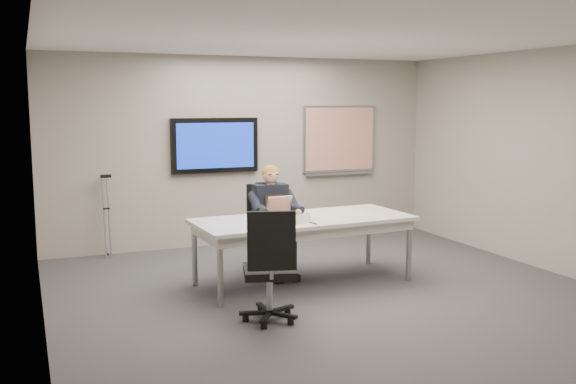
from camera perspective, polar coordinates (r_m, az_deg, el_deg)
name	(u,v)px	position (r m, az deg, el deg)	size (l,w,h in m)	color
floor	(335,296)	(7.19, 4.20, -9.23)	(6.00, 6.00, 0.02)	#39393C
ceiling	(338,37)	(6.90, 4.44, 13.56)	(6.00, 6.00, 0.02)	white
wall_back	(246,151)	(9.67, -3.73, 3.67)	(6.00, 0.02, 2.80)	#9E978F
wall_front	(546,216)	(4.47, 21.93, -1.96)	(6.00, 0.02, 2.80)	#9E978F
wall_left	(37,184)	(6.18, -21.38, 0.68)	(0.02, 6.00, 2.80)	#9E978F
wall_right	(551,161)	(8.68, 22.31, 2.59)	(0.02, 6.00, 2.80)	#9E978F
conference_table	(303,225)	(7.52, 1.38, -2.98)	(2.60, 1.19, 0.79)	white
tv_display	(215,145)	(9.46, -6.50, 4.14)	(1.30, 0.09, 0.80)	black
whiteboard	(339,140)	(10.24, 4.59, 4.63)	(1.25, 0.08, 1.10)	#93969B
office_chair_far	(268,243)	(8.20, -1.78, -4.60)	(0.53, 0.53, 1.09)	black
office_chair_near	(270,287)	(6.27, -1.61, -8.45)	(0.67, 0.67, 1.13)	black
seated_person	(275,231)	(7.92, -1.14, -3.52)	(0.42, 0.72, 1.35)	#202436
crutch	(106,215)	(9.15, -15.83, -1.95)	(0.16, 0.24, 1.19)	#979A9E
laptop	(282,211)	(7.61, -0.54, -1.71)	(0.34, 0.33, 0.23)	#AEAEB0
name_tent	(302,218)	(7.19, 1.29, -2.36)	(0.24, 0.07, 0.10)	white
pen	(313,223)	(7.15, 2.25, -2.77)	(0.01, 0.01, 0.15)	black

